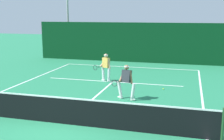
{
  "coord_description": "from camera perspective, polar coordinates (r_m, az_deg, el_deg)",
  "views": [
    {
      "loc": [
        4.16,
        -8.71,
        3.83
      ],
      "look_at": [
        0.37,
        5.06,
        1.0
      ],
      "focal_mm": 45.6,
      "sensor_mm": 36.0,
      "label": 1
    }
  ],
  "objects": [
    {
      "name": "ground_plane",
      "position": [
        10.38,
        -9.59,
        -10.61
      ],
      "size": [
        80.0,
        80.0,
        0.0
      ],
      "primitive_type": "plane",
      "color": "#257E53"
    },
    {
      "name": "tennis_ball",
      "position": [
        14.92,
        10.25,
        -3.72
      ],
      "size": [
        0.07,
        0.07,
        0.07
      ],
      "primitive_type": "sphere",
      "color": "#D1E033",
      "rests_on": "ground_plane"
    },
    {
      "name": "tennis_net",
      "position": [
        10.21,
        -9.68,
        -7.97
      ],
      "size": [
        10.59,
        0.09,
        1.07
      ],
      "color": "#1E4723",
      "rests_on": "ground_plane"
    },
    {
      "name": "court_line_centre",
      "position": [
        13.18,
        -3.72,
        -5.7
      ],
      "size": [
        0.1,
        6.4,
        0.01
      ],
      "primitive_type": "cube",
      "color": "white",
      "rests_on": "ground_plane"
    },
    {
      "name": "player_far",
      "position": [
        16.28,
        -1.26,
        0.76
      ],
      "size": [
        0.99,
        0.83,
        1.6
      ],
      "rotation": [
        0.0,
        0.0,
        2.68
      ],
      "color": "silver",
      "rests_on": "ground_plane"
    },
    {
      "name": "light_pole",
      "position": [
        26.27,
        -8.95,
        13.74
      ],
      "size": [
        0.55,
        0.44,
        8.35
      ],
      "color": "#9EA39E",
      "rests_on": "ground_plane"
    },
    {
      "name": "back_fence_windscreen",
      "position": [
        22.81,
        4.82,
        5.51
      ],
      "size": [
        16.55,
        0.12,
        3.16
      ],
      "primitive_type": "cube",
      "color": "#083718",
      "rests_on": "ground_plane"
    },
    {
      "name": "court_line_sideline_right",
      "position": [
        9.54,
        18.55,
        -13.08
      ],
      "size": [
        0.1,
        22.72,
        0.01
      ],
      "primitive_type": "cube",
      "color": "white",
      "rests_on": "ground_plane"
    },
    {
      "name": "player_near",
      "position": [
        12.82,
        2.87,
        -2.14
      ],
      "size": [
        1.04,
        0.86,
        1.6
      ],
      "rotation": [
        0.0,
        0.0,
        2.86
      ],
      "color": "silver",
      "rests_on": "ground_plane"
    },
    {
      "name": "court_line_baseline_far",
      "position": [
        20.85,
        3.61,
        0.61
      ],
      "size": [
        9.66,
        0.1,
        0.01
      ],
      "primitive_type": "cube",
      "color": "white",
      "rests_on": "ground_plane"
    },
    {
      "name": "court_line_service",
      "position": [
        16.28,
        0.14,
        -2.38
      ],
      "size": [
        7.87,
        0.1,
        0.01
      ],
      "primitive_type": "cube",
      "color": "white",
      "rests_on": "ground_plane"
    }
  ]
}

